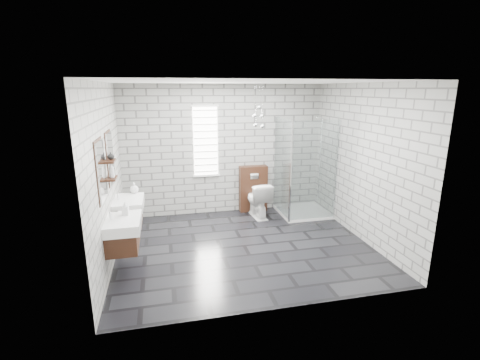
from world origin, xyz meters
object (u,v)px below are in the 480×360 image
object	(u,v)px
vanity_left	(120,225)
shower_enclosure	(301,192)
cistern_panel	(253,188)
vanity_right	(126,205)
toilet	(258,199)

from	to	relation	value
vanity_left	shower_enclosure	world-z (taller)	shower_enclosure
cistern_panel	shower_enclosure	size ratio (longest dim) A/B	0.49
vanity_right	cistern_panel	xyz separation A→B (m)	(2.51, 1.31, -0.26)
vanity_right	shower_enclosure	bearing A→B (deg)	13.15
cistern_panel	shower_enclosure	bearing A→B (deg)	-29.90
toilet	vanity_right	bearing A→B (deg)	15.43
vanity_left	toilet	size ratio (longest dim) A/B	2.11
vanity_right	cistern_panel	bearing A→B (deg)	27.63
vanity_left	shower_enclosure	distance (m)	3.82
vanity_right	shower_enclosure	xyz separation A→B (m)	(3.41, 0.80, -0.25)
vanity_left	cistern_panel	bearing A→B (deg)	41.56
vanity_left	cistern_panel	distance (m)	3.36
toilet	cistern_panel	bearing A→B (deg)	-94.89
vanity_right	shower_enclosure	world-z (taller)	shower_enclosure
cistern_panel	toilet	size ratio (longest dim) A/B	1.35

